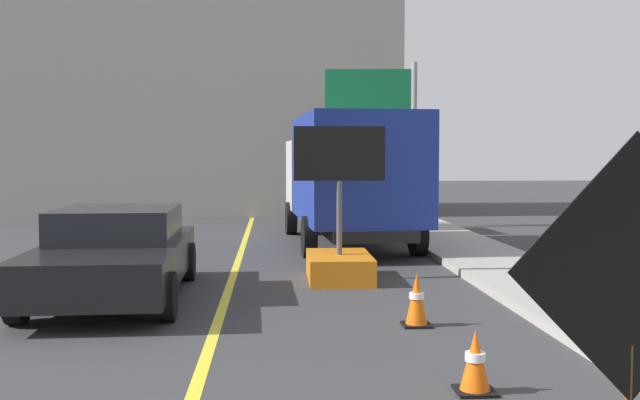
# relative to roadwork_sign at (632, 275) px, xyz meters

# --- Properties ---
(sidewalk_curb) EXTENTS (2.02, 48.00, 0.14)m
(sidewalk_curb) POSITION_rel_roadwork_sign_xyz_m (2.23, 4.36, -1.40)
(sidewalk_curb) COLOR #9E9991
(sidewalk_curb) RESTS_ON ground
(lane_center_stripe) EXTENTS (0.14, 36.00, 0.01)m
(lane_center_stripe) POSITION_rel_roadwork_sign_xyz_m (-2.88, 4.36, -1.47)
(lane_center_stripe) COLOR yellow
(lane_center_stripe) RESTS_ON ground
(roadwork_sign) EXTENTS (1.62, 0.27, 2.33)m
(roadwork_sign) POSITION_rel_roadwork_sign_xyz_m (0.00, 0.00, 0.00)
(roadwork_sign) COLOR #593819
(roadwork_sign) RESTS_ON ground
(arrow_board_trailer) EXTENTS (1.60, 1.81, 2.70)m
(arrow_board_trailer) POSITION_rel_roadwork_sign_xyz_m (-0.99, 8.48, -0.99)
(arrow_board_trailer) COLOR orange
(arrow_board_trailer) RESTS_ON ground
(box_truck) EXTENTS (2.99, 7.41, 3.11)m
(box_truck) POSITION_rel_roadwork_sign_xyz_m (-0.30, 13.41, 0.25)
(box_truck) COLOR black
(box_truck) RESTS_ON ground
(pickup_car) EXTENTS (2.24, 4.88, 1.38)m
(pickup_car) POSITION_rel_roadwork_sign_xyz_m (-4.56, 7.04, -0.77)
(pickup_car) COLOR black
(pickup_car) RESTS_ON ground
(highway_guide_sign) EXTENTS (2.78, 0.33, 5.00)m
(highway_guide_sign) POSITION_rel_roadwork_sign_xyz_m (1.34, 17.75, 1.95)
(highway_guide_sign) COLOR gray
(highway_guide_sign) RESTS_ON ground
(far_building_block) EXTENTS (18.00, 6.75, 10.28)m
(far_building_block) POSITION_rel_roadwork_sign_xyz_m (-6.53, 24.66, 3.67)
(far_building_block) COLOR gray
(far_building_block) RESTS_ON ground
(traffic_cone_near_sign) EXTENTS (0.36, 0.36, 0.59)m
(traffic_cone_near_sign) POSITION_rel_roadwork_sign_xyz_m (-0.29, 2.30, -1.18)
(traffic_cone_near_sign) COLOR black
(traffic_cone_near_sign) RESTS_ON ground
(traffic_cone_mid_lane) EXTENTS (0.36, 0.36, 0.69)m
(traffic_cone_mid_lane) POSITION_rel_roadwork_sign_xyz_m (-0.31, 4.94, -1.13)
(traffic_cone_mid_lane) COLOR black
(traffic_cone_mid_lane) RESTS_ON ground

